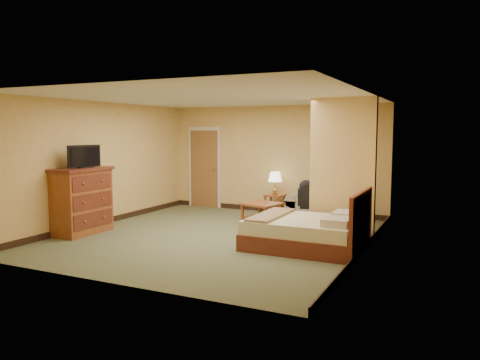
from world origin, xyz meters
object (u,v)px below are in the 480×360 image
Objects in this scene: loveseat at (321,208)px; dresser at (82,200)px; bed at (308,232)px; coffee_table at (262,209)px.

loveseat is 5.14m from dresser.
dresser reaches higher than bed.
coffee_table is at bearing 133.71° from bed.
dresser is (-3.78, -3.46, 0.40)m from loveseat.
loveseat reaches higher than coffee_table.
dresser is at bearing -169.55° from bed.
coffee_table is at bearing -131.43° from loveseat.
loveseat is 1.17× the size of dresser.
loveseat is 2.72m from bed.
bed is at bearing 10.45° from dresser.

